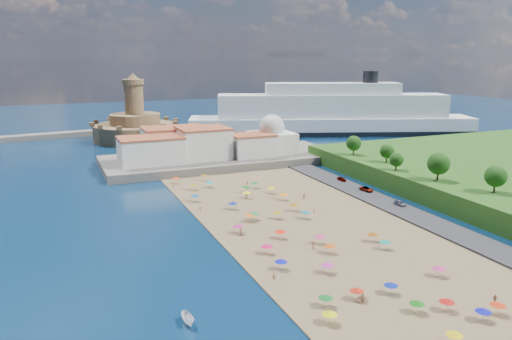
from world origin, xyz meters
name	(u,v)px	position (x,y,z in m)	size (l,w,h in m)	color
ground	(280,224)	(0.00, 0.00, 0.00)	(700.00, 700.00, 0.00)	#071938
terrace	(222,159)	(10.00, 73.00, 1.50)	(90.00, 36.00, 3.00)	#59544C
jetty	(148,149)	(-12.00, 108.00, 1.20)	(18.00, 70.00, 2.40)	#59544C
waterfront_buildings	(188,145)	(-3.05, 73.64, 7.88)	(57.00, 29.00, 11.00)	silver
domed_building	(272,138)	(30.00, 71.00, 8.97)	(16.00, 16.00, 15.00)	silver
fortress	(135,127)	(-12.00, 138.00, 6.68)	(40.00, 40.00, 32.40)	olive
cruise_ship	(332,116)	(86.70, 119.66, 9.63)	(147.41, 71.90, 32.53)	black
beach_parasols	(302,234)	(-1.16, -13.45, 2.15)	(31.12, 115.57, 2.20)	gray
beachgoers	(275,223)	(-2.16, -1.68, 1.14)	(33.24, 94.35, 1.87)	tan
parked_cars	(370,190)	(36.00, 13.56, 1.33)	(2.65, 33.53, 1.29)	gray
hillside_trees	(459,172)	(49.79, -6.62, 10.14)	(13.46, 104.26, 8.05)	#382314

